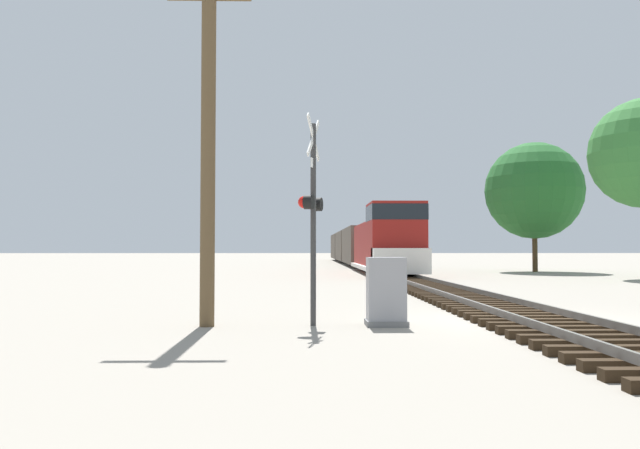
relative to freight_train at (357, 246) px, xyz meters
The scene contains 7 objects.
ground_plane 46.02m from the freight_train, 90.00° to the right, with size 400.00×400.00×0.00m, color gray.
rail_track_bed 46.01m from the freight_train, 90.00° to the right, with size 2.60×160.00×0.31m.
freight_train is the anchor object (origin of this frame).
crossing_signal_near 46.89m from the freight_train, 95.87° to the right, with size 0.55×1.01×4.47m.
relay_cabinet 46.85m from the freight_train, 93.96° to the right, with size 0.87×0.71×1.45m.
utility_pole 47.33m from the freight_train, 98.52° to the right, with size 1.80×0.31×7.61m.
tree_mid_background 20.42m from the freight_train, 56.52° to the right, with size 6.77×6.77×9.07m.
Camera 1 is at (-4.93, -13.94, 1.64)m, focal length 35.00 mm.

